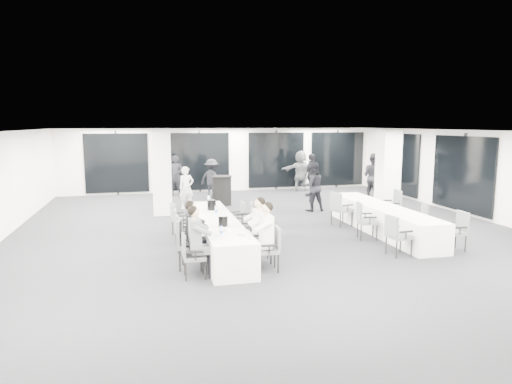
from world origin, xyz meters
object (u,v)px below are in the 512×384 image
(chair_main_left_second, at_px, (187,241))
(chair_side_left_far, at_px, (340,207))
(chair_main_right_mid, at_px, (253,228))
(chair_side_right_mid, at_px, (419,216))
(standing_guest_g, at_px, (176,173))
(standing_guest_d, at_px, (312,172))
(chair_main_left_far, at_px, (178,217))
(chair_side_right_near, at_px, (457,228))
(chair_main_right_fourth, at_px, (246,219))
(chair_main_right_near, at_px, (271,246))
(chair_main_right_second, at_px, (264,236))
(chair_main_right_far, at_px, (239,216))
(ice_bucket_far, at_px, (212,205))
(chair_side_right_far, at_px, (393,205))
(ice_bucket_near, at_px, (223,221))
(chair_main_left_near, at_px, (190,253))
(chair_main_left_mid, at_px, (184,233))
(standing_guest_f, at_px, (301,168))
(standing_guest_c, at_px, (212,176))
(banquet_table_side, at_px, (382,219))
(standing_guest_h, at_px, (373,174))
(banquet_table_main, at_px, (217,234))
(chair_main_left_fourth, at_px, (180,224))
(chair_side_left_near, at_px, (396,233))
(chair_side_left_mid, at_px, (364,218))
(standing_guest_b, at_px, (312,183))
(cocktail_table, at_px, (222,190))
(standing_guest_a, at_px, (186,185))

(chair_main_left_second, height_order, chair_side_left_far, chair_main_left_second)
(chair_main_right_mid, bearing_deg, chair_side_right_mid, -76.48)
(chair_side_left_far, bearing_deg, standing_guest_g, -161.44)
(chair_main_left_second, xyz_separation_m, standing_guest_d, (5.91, 8.46, 0.41))
(standing_guest_g, bearing_deg, chair_main_left_far, -76.62)
(chair_side_right_near, bearing_deg, chair_main_right_fourth, 70.60)
(chair_main_right_near, relative_size, chair_main_right_second, 0.91)
(chair_main_right_far, height_order, ice_bucket_far, ice_bucket_far)
(chair_side_right_far, height_order, ice_bucket_near, chair_side_right_far)
(chair_main_right_mid, bearing_deg, chair_main_right_near, -170.50)
(chair_main_left_near, distance_m, chair_main_right_second, 1.81)
(chair_main_left_mid, height_order, ice_bucket_near, ice_bucket_near)
(standing_guest_f, bearing_deg, standing_guest_c, 21.99)
(banquet_table_side, bearing_deg, standing_guest_f, 87.33)
(chair_main_right_fourth, bearing_deg, standing_guest_h, -37.70)
(chair_main_left_near, xyz_separation_m, chair_main_right_fourth, (1.66, 2.54, 0.07))
(banquet_table_main, distance_m, chair_main_left_fourth, 1.11)
(chair_side_left_far, xyz_separation_m, standing_guest_c, (-2.93, 6.08, 0.31))
(chair_side_left_near, height_order, standing_guest_f, standing_guest_f)
(chair_main_right_near, xyz_separation_m, ice_bucket_far, (-0.80, 3.01, 0.36))
(ice_bucket_near, bearing_deg, standing_guest_f, 61.75)
(chair_main_right_fourth, height_order, chair_side_left_mid, chair_main_right_fourth)
(standing_guest_h, bearing_deg, standing_guest_d, 26.42)
(chair_main_left_far, relative_size, ice_bucket_near, 3.71)
(ice_bucket_far, bearing_deg, standing_guest_d, 49.96)
(standing_guest_c, distance_m, standing_guest_f, 4.25)
(chair_side_left_far, bearing_deg, standing_guest_c, -167.93)
(chair_side_right_far, bearing_deg, standing_guest_b, 40.62)
(chair_main_left_second, bearing_deg, chair_side_right_far, 125.98)
(chair_main_left_mid, bearing_deg, standing_guest_b, 130.49)
(chair_main_right_near, bearing_deg, cocktail_table, 3.27)
(chair_main_left_far, relative_size, standing_guest_h, 0.42)
(chair_side_left_mid, bearing_deg, banquet_table_main, -75.29)
(chair_main_right_far, height_order, standing_guest_a, standing_guest_a)
(chair_main_left_second, distance_m, chair_main_left_mid, 0.99)
(standing_guest_c, bearing_deg, standing_guest_h, -158.64)
(chair_main_left_fourth, bearing_deg, chair_main_right_far, 119.29)
(banquet_table_main, height_order, standing_guest_f, standing_guest_f)
(chair_side_left_near, bearing_deg, chair_side_left_mid, 174.59)
(cocktail_table, bearing_deg, standing_guest_g, 121.02)
(chair_main_left_mid, bearing_deg, ice_bucket_near, 57.31)
(chair_main_right_near, xyz_separation_m, standing_guest_g, (-1.27, 10.36, 0.44))
(chair_main_right_near, height_order, chair_side_left_near, chair_side_left_near)
(chair_main_left_second, distance_m, chair_side_right_far, 7.01)
(standing_guest_d, bearing_deg, cocktail_table, -19.50)
(chair_side_right_near, relative_size, ice_bucket_near, 3.92)
(chair_side_right_mid, distance_m, standing_guest_d, 7.07)
(chair_main_left_near, height_order, chair_side_left_far, chair_side_left_far)
(chair_side_left_mid, distance_m, chair_side_left_far, 1.57)
(chair_side_left_near, xyz_separation_m, standing_guest_d, (1.18, 8.66, 0.47))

